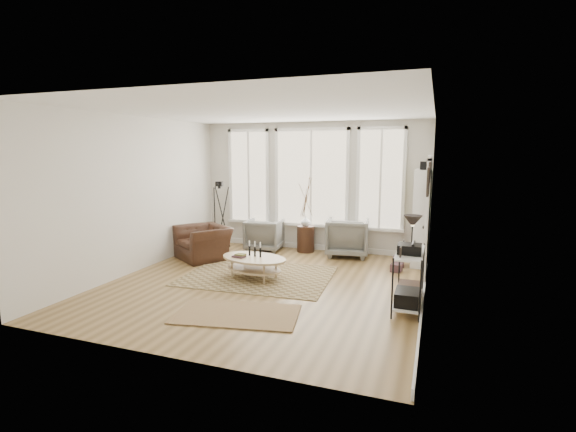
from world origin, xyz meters
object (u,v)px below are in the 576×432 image
at_px(bookcase, 421,217).
at_px(coffee_table, 253,262).
at_px(armchair_right, 348,237).
at_px(accent_chair, 203,243).
at_px(armchair_left, 264,235).
at_px(low_shelf, 409,273).
at_px(side_table, 306,217).

distance_m(bookcase, coffee_table, 3.47).
xyz_separation_m(armchair_right, accent_chair, (-2.82, -1.27, -0.07)).
bearing_deg(armchair_left, low_shelf, 135.67).
bearing_deg(armchair_left, coffee_table, 100.62).
bearing_deg(armchair_left, accent_chair, 43.09).
bearing_deg(accent_chair, side_table, 68.81).
relative_size(armchair_right, side_table, 0.55).
bearing_deg(armchair_right, accent_chair, 16.75).
relative_size(armchair_left, accent_chair, 0.75).
height_order(coffee_table, armchair_right, armchair_right).
bearing_deg(side_table, low_shelf, -48.63).
distance_m(coffee_table, side_table, 2.31).
relative_size(low_shelf, armchair_right, 1.44).
bearing_deg(coffee_table, armchair_left, 107.69).
relative_size(coffee_table, side_table, 0.82).
bearing_deg(coffee_table, bookcase, 36.30).
height_order(low_shelf, accent_chair, low_shelf).
bearing_deg(accent_chair, low_shelf, 14.94).
height_order(bookcase, coffee_table, bookcase).
bearing_deg(accent_chair, coffee_table, 3.03).
height_order(bookcase, armchair_left, bookcase).
height_order(armchair_left, side_table, side_table).
relative_size(bookcase, low_shelf, 1.58).
xyz_separation_m(armchair_left, accent_chair, (-0.93, -1.11, -0.02)).
bearing_deg(bookcase, armchair_right, 173.23).
distance_m(low_shelf, armchair_right, 3.07).
height_order(low_shelf, armchair_left, low_shelf).
bearing_deg(side_table, armchair_right, -2.73).
distance_m(coffee_table, accent_chair, 1.83).
distance_m(bookcase, side_table, 2.49).
xyz_separation_m(coffee_table, armchair_left, (-0.65, 2.04, 0.06)).
distance_m(armchair_left, accent_chair, 1.45).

